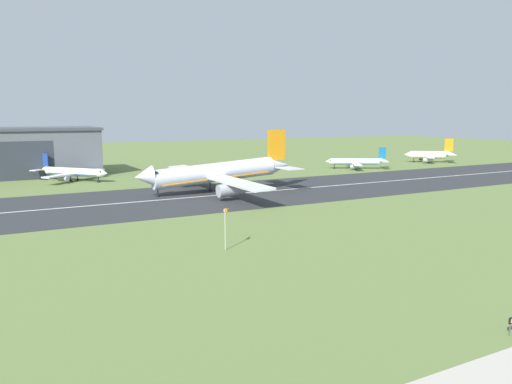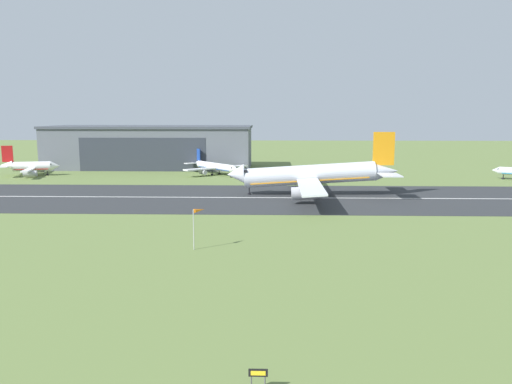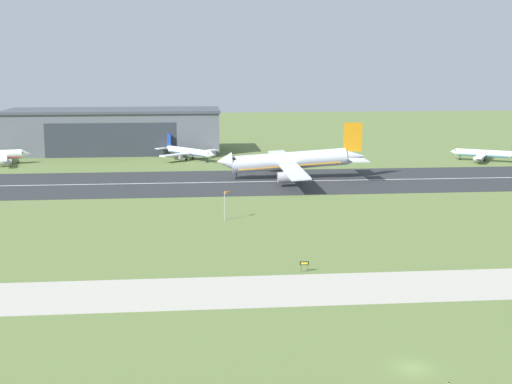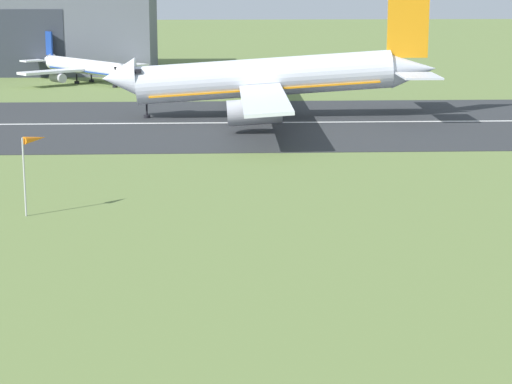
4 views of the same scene
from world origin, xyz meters
name	(u,v)px [view 1 (image 1 of 4)]	position (x,y,z in m)	size (l,w,h in m)	color
ground_plane	(378,259)	(0.00, 60.64, 0.00)	(643.26, 643.26, 0.00)	olive
runway_strip	(206,196)	(0.00, 121.28, 0.03)	(403.26, 41.20, 0.06)	#2B2D30
runway_centreline	(206,196)	(0.00, 121.28, 0.07)	(362.94, 0.70, 0.01)	silver
airplane_landing	(216,173)	(4.78, 125.80, 4.97)	(42.53, 55.52, 15.68)	silver
airplane_parked_west	(73,172)	(-23.55, 167.24, 2.66)	(22.19, 22.96, 8.03)	white
airplane_parked_centre	(429,155)	(116.80, 159.16, 3.08)	(20.37, 19.30, 9.97)	white
airplane_parked_far_east	(356,162)	(73.65, 154.04, 2.54)	(22.22, 19.87, 7.92)	silver
windsock_pole	(227,212)	(-15.83, 75.49, 5.44)	(1.81, 1.94, 6.13)	#B7B7BC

